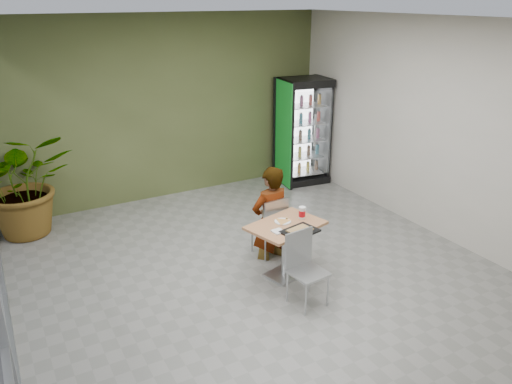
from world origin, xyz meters
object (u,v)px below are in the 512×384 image
soda_cup (302,213)px  dining_table (285,239)px  potted_plant (24,184)px  chair_far (272,223)px  cafeteria_tray (300,231)px  beverage_fridge (303,131)px  seated_woman (270,222)px  chair_near (303,262)px

soda_cup → dining_table: bearing=-169.9°
potted_plant → chair_far: bearing=-40.6°
cafeteria_tray → beverage_fridge: bearing=55.4°
seated_woman → beverage_fridge: size_ratio=0.81×
beverage_fridge → cafeteria_tray: bearing=-117.4°
cafeteria_tray → potted_plant: (-2.78, 3.29, 0.05)m
chair_near → seated_woman: 1.19m
dining_table → chair_far: chair_far is taller
chair_far → dining_table: bearing=72.2°
chair_near → seated_woman: (0.24, 1.16, -0.01)m
beverage_fridge → potted_plant: (-4.99, 0.08, -0.20)m
dining_table → cafeteria_tray: cafeteria_tray is taller
dining_table → seated_woman: seated_woman is taller
dining_table → chair_near: size_ratio=1.18×
cafeteria_tray → potted_plant: 4.31m
chair_far → beverage_fridge: (2.11, 2.38, 0.49)m
seated_woman → soda_cup: (0.16, -0.53, 0.31)m
chair_near → beverage_fridge: 4.25m
soda_cup → chair_far: bearing=107.1°
cafeteria_tray → seated_woman: bearing=83.9°
chair_near → cafeteria_tray: bearing=58.4°
chair_near → cafeteria_tray: size_ratio=2.09×
soda_cup → potted_plant: bearing=135.7°
cafeteria_tray → beverage_fridge: size_ratio=0.21×
chair_far → seated_woman: 0.04m
chair_near → seated_woman: seated_woman is taller
beverage_fridge → soda_cup: bearing=-117.1°
dining_table → chair_far: (0.13, 0.54, -0.01)m
soda_cup → cafeteria_tray: (-0.25, -0.33, -0.06)m
seated_woman → cafeteria_tray: seated_woman is taller
chair_near → potted_plant: potted_plant is taller
dining_table → chair_near: bearing=-101.5°
chair_near → cafeteria_tray: 0.41m
potted_plant → beverage_fridge: bearing=-0.9°
beverage_fridge → chair_near: bearing=-116.7°
dining_table → chair_far: 0.55m
chair_near → seated_woman: size_ratio=0.55×
soda_cup → potted_plant: 4.23m
chair_far → soda_cup: 0.60m
soda_cup → cafeteria_tray: 0.42m
dining_table → seated_woman: (0.12, 0.58, -0.02)m
chair_near → potted_plant: 4.46m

